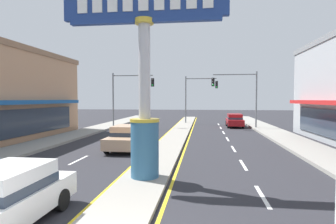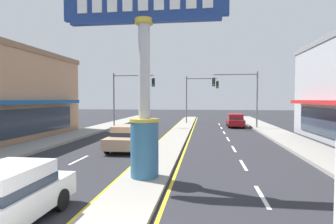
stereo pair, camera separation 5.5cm
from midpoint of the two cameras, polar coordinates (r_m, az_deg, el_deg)
median_strip at (r=22.82m, az=1.44°, el=-5.27°), size 1.88×52.00×0.14m
sidewalk_left at (r=23.57m, az=-21.31°, el=-5.15°), size 2.76×60.00×0.18m
sidewalk_right at (r=21.75m, az=25.06°, el=-5.86°), size 2.76×60.00×0.18m
lane_markings at (r=21.50m, az=1.07°, el=-5.94°), size 8.62×52.00×0.01m
district_sign at (r=10.84m, az=-5.04°, el=6.85°), size 6.45×1.16×7.51m
traffic_light_left_side at (r=31.54m, az=-8.33°, el=4.50°), size 4.86×0.46×6.20m
traffic_light_right_side at (r=30.74m, az=14.58°, el=4.49°), size 4.86×0.46×6.20m
traffic_light_median_far at (r=35.96m, az=6.04°, el=4.20°), size 4.20×0.46×6.20m
sedan_far_right_lane at (r=17.85m, az=-8.73°, el=-5.19°), size 1.86×4.31×1.53m
sedan_near_left_lane at (r=32.67m, az=13.59°, el=-1.68°), size 1.89×4.33×1.53m
sedan_mid_left_lane at (r=8.19m, az=-31.08°, el=-14.97°), size 1.86×4.31×1.53m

